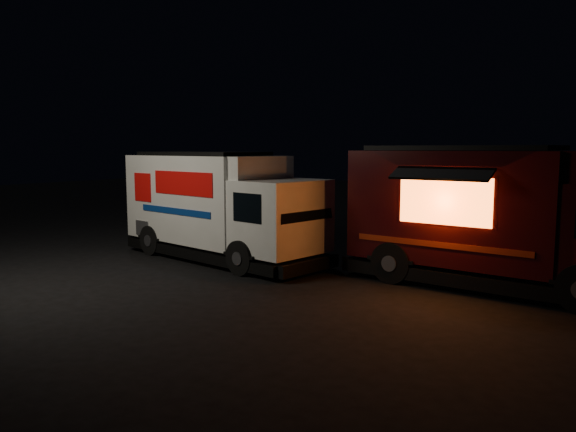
% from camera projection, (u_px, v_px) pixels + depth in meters
% --- Properties ---
extents(ground, '(80.00, 80.00, 0.00)m').
position_uv_depth(ground, '(218.00, 276.00, 14.40)').
color(ground, black).
rests_on(ground, ground).
extents(white_truck, '(7.27, 3.45, 3.16)m').
position_uv_depth(white_truck, '(223.00, 206.00, 16.46)').
color(white_truck, white).
rests_on(white_truck, ground).
extents(red_truck, '(7.32, 3.09, 3.33)m').
position_uv_depth(red_truck, '(500.00, 217.00, 13.10)').
color(red_truck, '#340B09').
rests_on(red_truck, ground).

